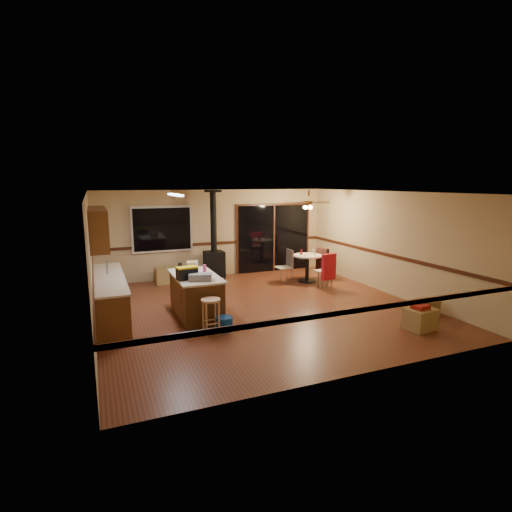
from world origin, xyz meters
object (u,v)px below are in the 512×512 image
bar_stool (211,316)px  box_corner_b (427,308)px  chair_left (287,262)px  dining_table (307,264)px  box_under_window (166,275)px  toolbox_black (187,274)px  toolbox_grey (200,277)px  wood_stove (214,255)px  kitchen_island (196,296)px  chair_near (328,267)px  blue_bucket (225,324)px  chair_right (323,260)px  box_corner_a (419,319)px

bar_stool → box_corner_b: 4.64m
box_corner_b → chair_left: bearing=112.4°
dining_table → box_under_window: dining_table is taller
toolbox_black → dining_table: toolbox_black is taller
toolbox_grey → wood_stove: bearing=69.6°
kitchen_island → toolbox_grey: 0.72m
toolbox_grey → chair_near: 4.09m
chair_left → box_under_window: chair_left is taller
bar_stool → blue_bucket: size_ratio=2.09×
kitchen_island → wood_stove: bearing=66.9°
toolbox_black → blue_bucket: 1.26m
blue_bucket → chair_right: size_ratio=0.46×
kitchen_island → wood_stove: (1.30, 3.05, 0.28)m
blue_bucket → chair_near: (3.51, 1.90, 0.46)m
dining_table → box_under_window: 4.03m
toolbox_black → box_corner_b: size_ratio=0.97×
dining_table → wood_stove: bearing=151.5°
bar_stool → dining_table: dining_table is taller
kitchen_island → toolbox_black: (-0.24, -0.29, 0.56)m
chair_near → dining_table: bearing=98.6°
toolbox_black → bar_stool: 1.06m
dining_table → chair_near: 0.89m
chair_left → box_under_window: bearing=158.7°
dining_table → box_corner_a: (0.15, -4.15, -0.32)m
wood_stove → bar_stool: (-1.28, -4.12, -0.39)m
kitchen_island → toolbox_black: size_ratio=4.16×
bar_stool → chair_left: (3.06, 2.92, 0.25)m
dining_table → chair_right: bearing=1.1°
blue_bucket → box_corner_b: 4.37m
chair_near → box_corner_b: bearing=-73.7°
kitchen_island → dining_table: 4.08m
box_corner_a → kitchen_island: bearing=148.0°
dining_table → box_under_window: size_ratio=1.49×
bar_stool → chair_right: (4.18, 2.83, 0.26)m
kitchen_island → chair_left: size_ratio=3.26×
wood_stove → chair_right: 3.18m
wood_stove → blue_bucket: wood_stove is taller
wood_stove → dining_table: bearing=-28.5°
toolbox_black → chair_near: (4.05, 1.17, -0.41)m
toolbox_black → dining_table: (3.92, 2.05, -0.48)m
toolbox_grey → chair_near: toolbox_grey is taller
blue_bucket → box_corner_b: (4.29, -0.79, 0.03)m
toolbox_grey → chair_left: bearing=37.2°
chair_right → box_corner_b: bearing=-83.7°
box_corner_a → box_corner_b: size_ratio=1.31×
chair_near → blue_bucket: bearing=-151.6°
wood_stove → box_under_window: (-1.41, 0.05, -0.51)m
toolbox_black → box_corner_b: 5.14m
chair_right → toolbox_black: bearing=-155.1°
kitchen_island → wood_stove: size_ratio=0.67×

